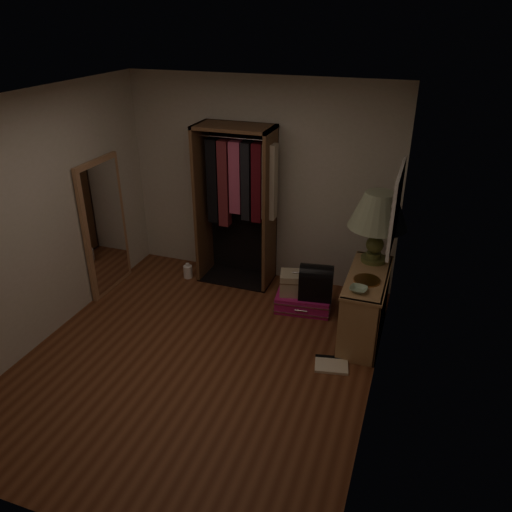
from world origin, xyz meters
name	(u,v)px	position (x,y,z in m)	size (l,w,h in m)	color
ground	(199,359)	(0.00, 0.00, 0.00)	(4.00, 4.00, 0.00)	brown
room_walls	(200,226)	(0.08, 0.04, 1.50)	(3.52, 4.02, 2.60)	beige
console_bookshelf	(365,303)	(1.54, 1.04, 0.39)	(0.42, 1.12, 0.75)	#A87C51
open_wardrobe	(239,193)	(-0.21, 1.77, 1.21)	(1.01, 0.50, 2.05)	brown
floor_mirror	(105,227)	(-1.70, 1.00, 0.85)	(0.06, 0.80, 1.70)	#AA7852
pink_suitcase	(304,300)	(0.78, 1.32, 0.10)	(0.71, 0.55, 0.20)	#BF176D
train_case	(297,283)	(0.69, 1.30, 0.34)	(0.45, 0.36, 0.29)	#BBAD8F
black_bag	(316,281)	(0.93, 1.29, 0.42)	(0.42, 0.31, 0.42)	black
table_lamp	(379,212)	(1.54, 1.36, 1.34)	(0.84, 0.84, 0.80)	#4F582A
brass_tray	(367,280)	(1.54, 0.88, 0.76)	(0.31, 0.31, 0.02)	#B37C44
ceramic_bowl	(358,289)	(1.49, 0.64, 0.77)	(0.18, 0.18, 0.04)	#98B799
white_jug	(188,271)	(-0.89, 1.55, 0.09)	(0.15, 0.15, 0.21)	white
floor_book	(331,364)	(1.33, 0.36, 0.01)	(0.38, 0.33, 0.03)	#F5EACE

